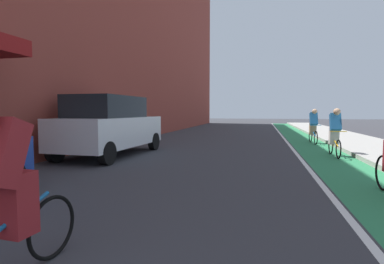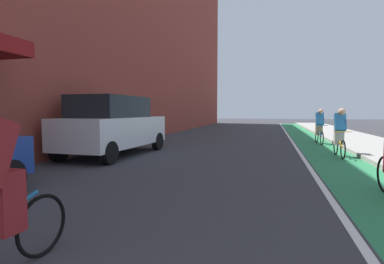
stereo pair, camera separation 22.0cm
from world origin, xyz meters
name	(u,v)px [view 1 (the left image)]	position (x,y,z in m)	size (l,w,h in m)	color
ground_plane	(228,142)	(0.00, 16.44, 0.00)	(89.96, 89.96, 0.00)	#38383D
bike_lane_paint	(303,140)	(3.64, 18.44, 0.00)	(1.60, 40.89, 0.00)	#2D8451
lane_divider_stripe	(285,140)	(2.74, 18.44, 0.00)	(0.12, 40.89, 0.00)	white
sidewalk_right	(350,140)	(5.85, 18.44, 0.07)	(2.82, 40.89, 0.14)	#A8A59E
building_facade_left	(124,8)	(-6.24, 18.43, 7.39)	(4.15, 40.89, 14.79)	brown
parked_suv_white	(110,125)	(-3.40, 11.24, 1.02)	(2.05, 4.53, 1.98)	silver
cyclist_lead	(6,193)	(-0.55, 4.16, 0.81)	(0.48, 1.69, 1.60)	black
cyclist_trailing	(335,131)	(3.89, 12.77, 0.84)	(0.48, 1.66, 1.58)	black
cyclist_far	(313,125)	(3.86, 16.86, 0.84)	(0.48, 1.66, 1.59)	black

